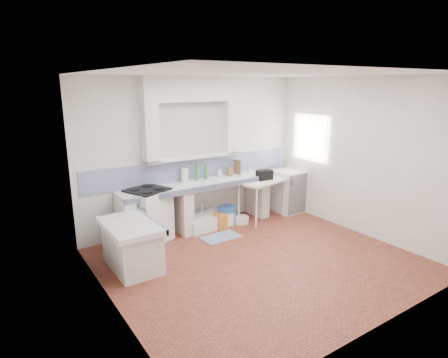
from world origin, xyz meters
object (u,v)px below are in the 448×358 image
sink (207,222)px  side_table (262,200)px  fridge (288,191)px  stove (148,216)px

sink → side_table: side_table is taller
sink → fridge: 1.98m
stove → side_table: (2.30, -0.27, -0.04)m
stove → side_table: stove is taller
sink → fridge: bearing=-8.5°
sink → side_table: size_ratio=0.94×
stove → side_table: bearing=-28.0°
side_table → fridge: 0.81m
sink → side_table: 1.21m
stove → fridge: 3.10m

